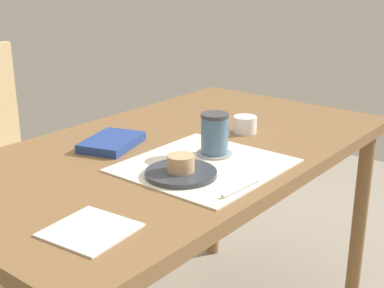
# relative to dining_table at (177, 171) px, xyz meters

# --- Properties ---
(dining_table) EXTENTS (1.33, 0.75, 0.73)m
(dining_table) POSITION_rel_dining_table_xyz_m (0.00, 0.00, 0.00)
(dining_table) COLOR brown
(dining_table) RESTS_ON ground_plane
(placemat) EXTENTS (0.38, 0.36, 0.00)m
(placemat) POSITION_rel_dining_table_xyz_m (-0.08, -0.16, 0.08)
(placemat) COLOR silver
(placemat) RESTS_ON dining_table
(pastry_plate) EXTENTS (0.17, 0.17, 0.01)m
(pastry_plate) POSITION_rel_dining_table_xyz_m (-0.17, -0.16, 0.09)
(pastry_plate) COLOR #333842
(pastry_plate) RESTS_ON placemat
(pastry) EXTENTS (0.07, 0.07, 0.04)m
(pastry) POSITION_rel_dining_table_xyz_m (-0.17, -0.16, 0.11)
(pastry) COLOR tan
(pastry) RESTS_ON pastry_plate
(coffee_coaster) EXTENTS (0.09, 0.09, 0.00)m
(coffee_coaster) POSITION_rel_dining_table_xyz_m (-0.00, -0.13, 0.08)
(coffee_coaster) COLOR #99999E
(coffee_coaster) RESTS_ON placemat
(coffee_mug) EXTENTS (0.11, 0.07, 0.11)m
(coffee_mug) POSITION_rel_dining_table_xyz_m (0.00, -0.13, 0.14)
(coffee_mug) COLOR slate
(coffee_mug) RESTS_ON coffee_coaster
(teaspoon) EXTENTS (0.13, 0.02, 0.01)m
(teaspoon) POSITION_rel_dining_table_xyz_m (-0.15, -0.32, 0.09)
(teaspoon) COLOR silver
(teaspoon) RESTS_ON placemat
(paper_napkin) EXTENTS (0.16, 0.16, 0.00)m
(paper_napkin) POSITION_rel_dining_table_xyz_m (-0.49, -0.20, 0.08)
(paper_napkin) COLOR white
(paper_napkin) RESTS_ON dining_table
(sugar_bowl) EXTENTS (0.07, 0.07, 0.05)m
(sugar_bowl) POSITION_rel_dining_table_xyz_m (0.22, -0.08, 0.10)
(sugar_bowl) COLOR white
(sugar_bowl) RESTS_ON dining_table
(small_book) EXTENTS (0.21, 0.17, 0.02)m
(small_book) POSITION_rel_dining_table_xyz_m (-0.12, 0.14, 0.09)
(small_book) COLOR navy
(small_book) RESTS_ON dining_table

